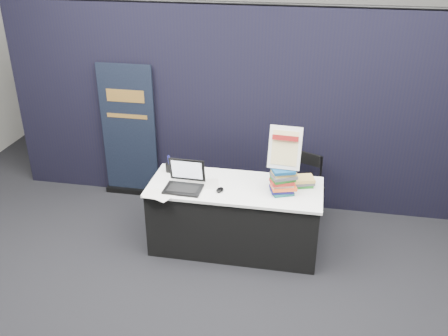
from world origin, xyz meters
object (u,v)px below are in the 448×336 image
book_stack_tall (283,181)px  pullup_banner (130,139)px  book_stack_short (303,182)px  info_sign (285,148)px  laptop (184,182)px  stacking_chair (304,186)px  display_table (235,217)px

book_stack_tall → pullup_banner: (-2.00, 1.02, -0.13)m
book_stack_tall → pullup_banner: 2.24m
book_stack_short → pullup_banner: (-2.19, 0.81, -0.04)m
info_sign → pullup_banner: 2.28m
book_stack_tall → book_stack_short: size_ratio=1.05×
info_sign → book_stack_short: bearing=45.1°
laptop → info_sign: info_sign is taller
info_sign → stacking_chair: bearing=77.6°
book_stack_short → info_sign: bearing=-138.7°
info_sign → laptop: bearing=-170.6°
book_stack_short → book_stack_tall: bearing=-134.1°
book_stack_tall → stacking_chair: book_stack_tall is taller
laptop → info_sign: 1.09m
pullup_banner → stacking_chair: bearing=-6.9°
book_stack_short → pullup_banner: pullup_banner is taller
display_table → pullup_banner: size_ratio=1.05×
book_stack_tall → display_table: bearing=172.1°
book_stack_tall → info_sign: info_sign is taller
display_table → book_stack_tall: bearing=-7.9°
display_table → stacking_chair: (0.70, 0.68, 0.08)m
display_table → laptop: size_ratio=4.69×
pullup_banner → book_stack_short: bearing=-20.3°
laptop → info_sign: bearing=6.7°
book_stack_short → stacking_chair: size_ratio=0.32×
laptop → pullup_banner: bearing=133.9°
laptop → book_stack_short: size_ratio=1.45×
display_table → pullup_banner: pullup_banner is taller
display_table → laptop: (-0.51, -0.13, 0.44)m
stacking_chair → info_sign: bearing=-82.8°
display_table → info_sign: size_ratio=4.14×
laptop → stacking_chair: (1.21, 0.81, -0.36)m
info_sign → pullup_banner: pullup_banner is taller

